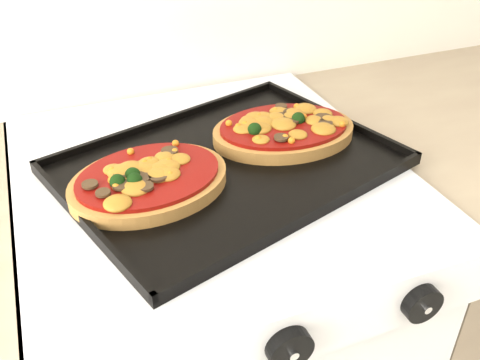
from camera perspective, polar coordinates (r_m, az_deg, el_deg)
name	(u,v)px	position (r m, az deg, el deg)	size (l,w,h in m)	color
stove	(215,351)	(1.16, -2.71, -17.79)	(0.60, 0.60, 0.91)	white
control_panel	(293,332)	(0.67, 5.69, -15.82)	(0.60, 0.02, 0.09)	white
knob_center	(290,348)	(0.65, 5.31, -17.43)	(0.06, 0.06, 0.02)	black
knob_right	(422,304)	(0.73, 18.83, -12.36)	(0.05, 0.05, 0.02)	black
baking_tray	(228,163)	(0.84, -1.28, 1.88)	(0.49, 0.36, 0.02)	black
pizza_left	(149,179)	(0.78, -9.70, 0.15)	(0.24, 0.18, 0.03)	#A9733A
pizza_right	(284,129)	(0.90, 4.69, 5.43)	(0.24, 0.17, 0.04)	#A9733A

